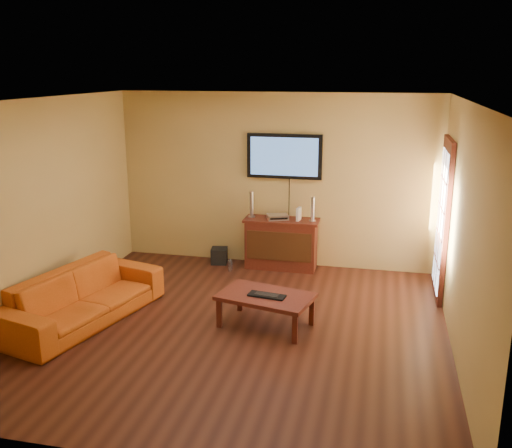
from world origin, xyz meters
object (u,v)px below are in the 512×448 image
(speaker_right, at_px, (313,210))
(game_console, at_px, (299,214))
(speaker_left, at_px, (252,205))
(av_receiver, at_px, (278,217))
(bottle, at_px, (230,265))
(television, at_px, (284,156))
(media_console, at_px, (281,243))
(sofa, at_px, (83,289))
(keyboard, at_px, (267,295))
(subwoofer, at_px, (219,256))
(coffee_table, at_px, (266,299))

(speaker_right, xyz_separation_m, game_console, (-0.21, -0.01, -0.07))
(game_console, bearing_deg, speaker_left, -174.08)
(av_receiver, xyz_separation_m, bottle, (-0.68, -0.33, -0.73))
(speaker_right, bearing_deg, bottle, -165.03)
(bottle, bearing_deg, television, 34.99)
(speaker_left, bearing_deg, television, 17.03)
(speaker_right, bearing_deg, av_receiver, 179.84)
(media_console, xyz_separation_m, speaker_left, (-0.48, 0.03, 0.58))
(sofa, relative_size, speaker_left, 5.31)
(media_console, distance_m, bottle, 0.87)
(keyboard, bearing_deg, sofa, -172.38)
(sofa, xyz_separation_m, keyboard, (2.25, 0.30, -0.00))
(subwoofer, distance_m, keyboard, 2.50)
(media_console, xyz_separation_m, sofa, (-2.03, -2.47, 0.03))
(sofa, height_order, keyboard, sofa)
(media_console, xyz_separation_m, game_console, (0.27, -0.02, 0.49))
(television, relative_size, game_console, 5.71)
(game_console, bearing_deg, keyboard, -81.67)
(media_console, height_order, bottle, media_console)
(sofa, bearing_deg, bottle, -16.75)
(speaker_right, distance_m, av_receiver, 0.56)
(coffee_table, bearing_deg, av_receiver, 96.93)
(av_receiver, bearing_deg, media_console, -12.53)
(speaker_right, relative_size, av_receiver, 1.19)
(coffee_table, distance_m, speaker_right, 2.22)
(speaker_left, relative_size, av_receiver, 1.29)
(sofa, xyz_separation_m, bottle, (1.29, 2.13, -0.33))
(media_console, distance_m, subwoofer, 1.04)
(sofa, distance_m, speaker_right, 3.56)
(sofa, height_order, speaker_right, speaker_right)
(subwoofer, bearing_deg, av_receiver, -9.74)
(speaker_left, bearing_deg, game_console, -3.75)
(media_console, xyz_separation_m, speaker_right, (0.48, -0.01, 0.57))
(subwoofer, bearing_deg, game_console, -10.14)
(bottle, bearing_deg, keyboard, -62.37)
(speaker_left, height_order, subwoofer, speaker_left)
(subwoofer, height_order, keyboard, keyboard)
(speaker_right, bearing_deg, sofa, -135.63)
(media_console, distance_m, av_receiver, 0.43)
(speaker_right, bearing_deg, subwoofer, -179.90)
(speaker_left, xyz_separation_m, game_console, (0.75, -0.05, -0.09))
(keyboard, bearing_deg, av_receiver, 97.34)
(media_console, relative_size, sofa, 0.53)
(television, bearing_deg, media_console, -90.00)
(subwoofer, relative_size, keyboard, 0.54)
(sofa, xyz_separation_m, speaker_right, (2.51, 2.46, 0.54))
(bottle, bearing_deg, speaker_left, 55.28)
(media_console, distance_m, keyboard, 2.18)
(television, xyz_separation_m, sofa, (-2.03, -2.65, -1.32))
(television, height_order, av_receiver, television)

